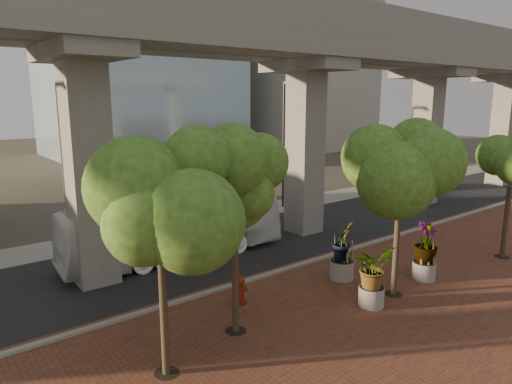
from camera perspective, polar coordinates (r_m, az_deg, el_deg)
ground at (r=21.54m, az=-2.02°, el=-8.98°), size 160.00×160.00×0.00m
brick_plaza at (r=16.32m, az=15.46°, el=-16.40°), size 70.00×13.00×0.06m
asphalt_road at (r=23.09m, az=-4.97°, el=-7.53°), size 90.00×8.00×0.04m
curb_strip at (r=20.04m, az=1.40°, el=-10.36°), size 70.00×0.25×0.16m
far_sidewalk at (r=27.66m, az=-11.22°, el=-4.44°), size 90.00×3.00×0.06m
transit_viaduct at (r=21.82m, az=-5.31°, el=10.81°), size 72.00×5.60×12.40m
midrise_block at (r=72.39m, az=5.78°, el=15.08°), size 18.00×16.00×24.00m
transit_bus at (r=22.11m, az=-10.01°, el=-4.53°), size 10.88×3.25×2.99m
parked_car at (r=40.86m, az=18.67°, el=1.46°), size 5.13×2.90×1.60m
fire_hydrant at (r=17.34m, az=-2.07°, el=-12.09°), size 0.57×0.52×1.15m
planter_front at (r=17.36m, az=14.37°, el=-9.43°), size 2.09×2.09×2.30m
planter_right at (r=20.45m, az=20.46°, el=-6.24°), size 2.33×2.33×2.49m
planter_left at (r=19.58m, az=10.79°, el=-6.45°), size 2.27×2.27×2.50m
street_tree_far_west at (r=11.97m, az=-12.07°, el=-0.34°), size 4.09×4.09×6.98m
street_tree_near_west at (r=14.07m, az=-2.73°, el=0.87°), size 3.71×3.71×6.61m
street_tree_near_east at (r=17.75m, az=17.66°, el=1.97°), size 4.40×4.40×6.74m
street_tree_far_east at (r=24.33m, az=29.33°, el=2.49°), size 3.01×3.01×5.69m
streetlamp_east at (r=31.55m, az=3.61°, el=7.00°), size 0.43×1.25×8.65m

